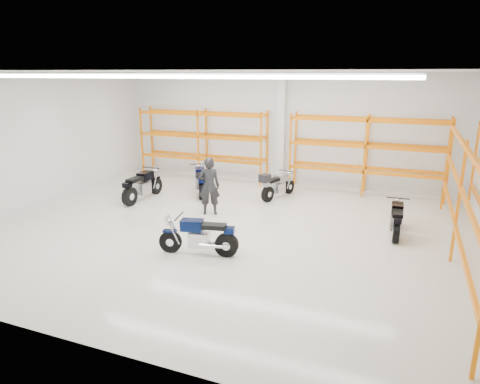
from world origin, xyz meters
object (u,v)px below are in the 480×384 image
at_px(motorcycle_main, 202,237).
at_px(motorcycle_back_b, 200,182).
at_px(motorcycle_back_a, 141,187).
at_px(motorcycle_back_d, 396,220).
at_px(structural_column, 281,130).
at_px(standing_man, 209,186).
at_px(motorcycle_back_c, 276,186).

relative_size(motorcycle_main, motorcycle_back_b, 1.04).
xyz_separation_m(motorcycle_back_a, motorcycle_back_d, (8.68, -0.24, -0.07)).
xyz_separation_m(motorcycle_back_a, structural_column, (3.94, 4.21, 1.73)).
distance_m(motorcycle_main, motorcycle_back_d, 5.56).
distance_m(motorcycle_main, standing_man, 3.29).
relative_size(motorcycle_back_c, motorcycle_back_d, 1.01).
distance_m(motorcycle_back_a, structural_column, 6.02).
relative_size(motorcycle_back_b, structural_column, 0.44).
height_order(motorcycle_back_b, standing_man, standing_man).
relative_size(motorcycle_main, motorcycle_back_c, 1.04).
height_order(motorcycle_back_b, motorcycle_back_c, motorcycle_back_b).
bearing_deg(motorcycle_back_b, structural_column, 49.79).
relative_size(motorcycle_back_a, motorcycle_back_c, 1.14).
xyz_separation_m(motorcycle_back_b, structural_column, (2.31, 2.74, 1.75)).
height_order(motorcycle_main, motorcycle_back_b, motorcycle_back_b).
relative_size(motorcycle_main, structural_column, 0.45).
bearing_deg(motorcycle_back_d, motorcycle_back_a, 178.40).
relative_size(motorcycle_back_b, motorcycle_back_c, 1.00).
bearing_deg(motorcycle_main, motorcycle_back_b, 117.12).
xyz_separation_m(motorcycle_main, structural_column, (-0.24, 7.71, 1.78)).
bearing_deg(motorcycle_main, motorcycle_back_d, 35.88).
xyz_separation_m(motorcycle_back_b, motorcycle_back_d, (7.05, -1.72, -0.05)).
height_order(motorcycle_back_b, motorcycle_back_d, motorcycle_back_b).
distance_m(motorcycle_main, motorcycle_back_b, 5.59).
relative_size(motorcycle_back_a, structural_column, 0.50).
height_order(motorcycle_back_c, standing_man, standing_man).
bearing_deg(motorcycle_back_a, motorcycle_back_c, 24.32).
relative_size(motorcycle_main, motorcycle_back_d, 1.05).
distance_m(motorcycle_back_b, motorcycle_back_c, 2.86).
relative_size(motorcycle_back_a, standing_man, 1.19).
relative_size(motorcycle_back_d, structural_column, 0.43).
bearing_deg(motorcycle_back_d, motorcycle_back_b, 166.33).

